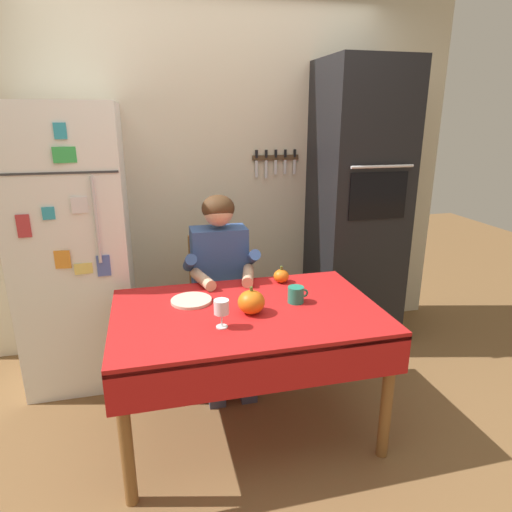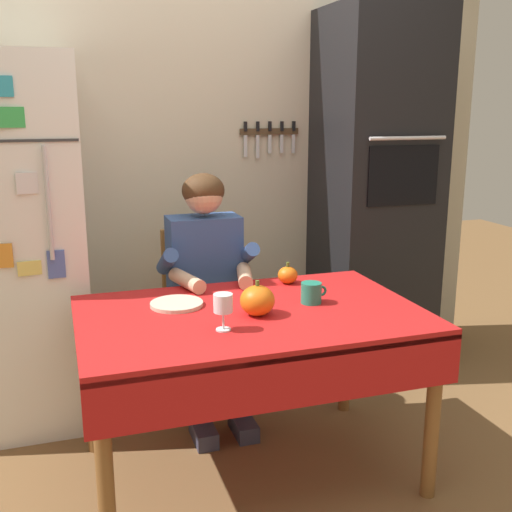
{
  "view_description": "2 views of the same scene",
  "coord_description": "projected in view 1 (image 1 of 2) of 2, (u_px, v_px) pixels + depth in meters",
  "views": [
    {
      "loc": [
        -0.47,
        -2.0,
        1.71
      ],
      "look_at": [
        0.06,
        0.15,
        1.02
      ],
      "focal_mm": 31.11,
      "sensor_mm": 36.0,
      "label": 1
    },
    {
      "loc": [
        -0.72,
        -2.19,
        1.56
      ],
      "look_at": [
        0.07,
        0.25,
        0.93
      ],
      "focal_mm": 43.04,
      "sensor_mm": 36.0,
      "label": 2
    }
  ],
  "objects": [
    {
      "name": "ground_plane",
      "position": [
        252.0,
        437.0,
        2.48
      ],
      "size": [
        10.0,
        10.0,
        0.0
      ],
      "primitive_type": "plane",
      "color": "brown",
      "rests_on": "ground"
    },
    {
      "name": "back_wall_assembly",
      "position": [
        216.0,
        174.0,
        3.35
      ],
      "size": [
        3.7,
        0.13,
        2.6
      ],
      "color": "beige",
      "rests_on": "ground"
    },
    {
      "name": "refrigerator",
      "position": [
        75.0,
        248.0,
        2.88
      ],
      "size": [
        0.68,
        0.71,
        1.8
      ],
      "color": "white",
      "rests_on": "ground"
    },
    {
      "name": "wall_oven",
      "position": [
        356.0,
        209.0,
        3.33
      ],
      "size": [
        0.6,
        0.64,
        2.1
      ],
      "color": "black",
      "rests_on": "ground"
    },
    {
      "name": "dining_table",
      "position": [
        248.0,
        325.0,
        2.35
      ],
      "size": [
        1.4,
        0.9,
        0.74
      ],
      "color": "brown",
      "rests_on": "ground"
    },
    {
      "name": "chair_behind_person",
      "position": [
        218.0,
        295.0,
        3.12
      ],
      "size": [
        0.4,
        0.4,
        0.93
      ],
      "color": "#9E6B33",
      "rests_on": "ground"
    },
    {
      "name": "seated_person",
      "position": [
        221.0,
        274.0,
        2.88
      ],
      "size": [
        0.47,
        0.55,
        1.25
      ],
      "color": "#38384C",
      "rests_on": "ground"
    },
    {
      "name": "coffee_mug",
      "position": [
        296.0,
        295.0,
        2.42
      ],
      "size": [
        0.12,
        0.09,
        0.09
      ],
      "color": "#237F66",
      "rests_on": "dining_table"
    },
    {
      "name": "wine_glass",
      "position": [
        221.0,
        308.0,
        2.11
      ],
      "size": [
        0.07,
        0.07,
        0.14
      ],
      "color": "white",
      "rests_on": "dining_table"
    },
    {
      "name": "pumpkin_large",
      "position": [
        251.0,
        302.0,
        2.28
      ],
      "size": [
        0.14,
        0.14,
        0.15
      ],
      "color": "orange",
      "rests_on": "dining_table"
    },
    {
      "name": "pumpkin_medium",
      "position": [
        281.0,
        276.0,
        2.71
      ],
      "size": [
        0.09,
        0.09,
        0.1
      ],
      "color": "orange",
      "rests_on": "dining_table"
    },
    {
      "name": "serving_tray",
      "position": [
        191.0,
        301.0,
        2.43
      ],
      "size": [
        0.22,
        0.22,
        0.02
      ],
      "primitive_type": "cylinder",
      "color": "beige",
      "rests_on": "dining_table"
    }
  ]
}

